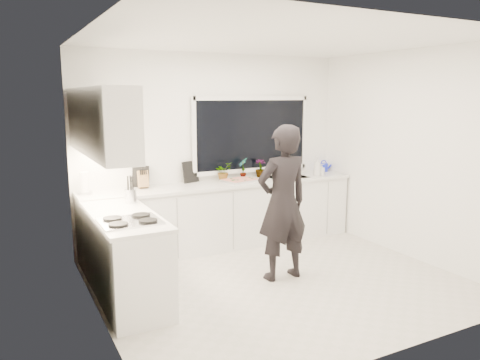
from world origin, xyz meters
TOP-DOWN VIEW (x-y plane):
  - floor at (0.00, 0.00)m, footprint 4.00×3.50m
  - wall_back at (0.00, 1.76)m, footprint 4.00×0.02m
  - wall_left at (-2.01, 0.00)m, footprint 0.02×3.50m
  - wall_right at (2.01, 0.00)m, footprint 0.02×3.50m
  - ceiling at (0.00, 0.00)m, footprint 4.00×3.50m
  - window at (0.60, 1.73)m, footprint 1.80×0.02m
  - base_cabinets_back at (0.00, 1.45)m, footprint 3.92×0.58m
  - base_cabinets_left at (-1.67, 0.35)m, footprint 0.58×1.60m
  - countertop_back at (0.00, 1.44)m, footprint 3.94×0.62m
  - countertop_left at (-1.67, 0.35)m, footprint 0.62×1.60m
  - upper_cabinets at (-1.79, 0.70)m, footprint 0.34×2.10m
  - sink at (1.05, 1.45)m, footprint 0.58×0.42m
  - faucet at (1.05, 1.65)m, footprint 0.03×0.03m
  - stovetop at (-1.69, -0.00)m, footprint 0.56×0.48m
  - person at (0.09, 0.08)m, footprint 0.67×0.45m
  - pizza_tray at (0.24, 1.42)m, footprint 0.55×0.45m
  - pizza at (0.24, 1.42)m, footprint 0.50×0.40m
  - watering_can at (1.85, 1.61)m, footprint 0.17×0.17m
  - paper_towel_roll at (-1.85, 1.55)m, footprint 0.13×0.13m
  - knife_block at (-1.10, 1.59)m, footprint 0.14×0.11m
  - utensil_crock at (-1.47, 0.80)m, footprint 0.16×0.16m
  - picture_frame_large at (-1.10, 1.69)m, footprint 0.21×0.10m
  - picture_frame_small at (-0.40, 1.69)m, footprint 0.25×0.09m
  - herb_plants at (0.47, 1.61)m, footprint 1.28×0.27m
  - soap_bottles at (1.51, 1.30)m, footprint 0.20×0.13m

SIDE VIEW (x-z plane):
  - floor at x=0.00m, z-range -0.02..0.00m
  - base_cabinets_back at x=0.00m, z-range 0.00..0.88m
  - base_cabinets_left at x=-1.67m, z-range 0.00..0.88m
  - sink at x=1.05m, z-range 0.80..0.94m
  - countertop_back at x=0.00m, z-range 0.88..0.92m
  - countertop_left at x=-1.67m, z-range 0.88..0.92m
  - person at x=0.09m, z-range 0.00..1.80m
  - stovetop at x=-1.69m, z-range 0.92..0.95m
  - pizza_tray at x=0.24m, z-range 0.92..0.95m
  - pizza at x=0.24m, z-range 0.95..0.96m
  - watering_can at x=1.85m, z-range 0.92..1.05m
  - utensil_crock at x=-1.47m, z-range 0.92..1.08m
  - faucet at x=1.05m, z-range 0.92..1.14m
  - knife_block at x=-1.10m, z-range 0.92..1.14m
  - paper_towel_roll at x=-1.85m, z-range 0.92..1.18m
  - soap_bottles at x=1.51m, z-range 0.91..1.19m
  - herb_plants at x=0.47m, z-range 0.91..1.21m
  - picture_frame_large at x=-1.10m, z-range 0.92..1.20m
  - picture_frame_small at x=-0.40m, z-range 0.92..1.22m
  - wall_back at x=0.00m, z-range 0.00..2.70m
  - wall_left at x=-2.01m, z-range 0.00..2.70m
  - wall_right at x=2.01m, z-range 0.00..2.70m
  - window at x=0.60m, z-range 1.05..2.05m
  - upper_cabinets at x=-1.79m, z-range 1.50..2.20m
  - ceiling at x=0.00m, z-range 2.70..2.72m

